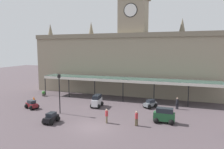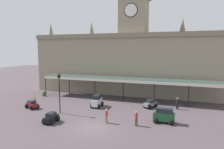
# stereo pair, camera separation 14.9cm
# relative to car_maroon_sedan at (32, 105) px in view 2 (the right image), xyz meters

# --- Properties ---
(ground_plane) EXTENTS (140.00, 140.00, 0.00)m
(ground_plane) POSITION_rel_car_maroon_sedan_xyz_m (11.36, -3.83, -0.50)
(ground_plane) COLOR #4E4247
(station_building) EXTENTS (38.69, 6.92, 18.72)m
(station_building) POSITION_rel_car_maroon_sedan_xyz_m (11.36, 15.06, 5.75)
(station_building) COLOR gray
(station_building) RESTS_ON ground
(entrance_canopy) EXTENTS (30.15, 3.26, 3.66)m
(entrance_canopy) POSITION_rel_car_maroon_sedan_xyz_m (11.36, 9.37, 3.01)
(entrance_canopy) COLOR #38564C
(entrance_canopy) RESTS_ON ground
(car_maroon_sedan) EXTENTS (2.23, 1.96, 1.19)m
(car_maroon_sedan) POSITION_rel_car_maroon_sedan_xyz_m (0.00, 0.00, 0.00)
(car_maroon_sedan) COLOR maroon
(car_maroon_sedan) RESTS_ON ground
(car_white_van) EXTENTS (1.73, 2.47, 1.77)m
(car_white_van) POSITION_rel_car_maroon_sedan_xyz_m (8.56, 3.83, 0.30)
(car_white_van) COLOR silver
(car_white_van) RESTS_ON ground
(car_green_van) EXTENTS (2.41, 1.60, 1.77)m
(car_green_van) POSITION_rel_car_maroon_sedan_xyz_m (18.60, 0.11, 0.30)
(car_green_van) COLOR #1E512D
(car_green_van) RESTS_ON ground
(car_grey_sedan) EXTENTS (2.12, 2.25, 1.19)m
(car_grey_sedan) POSITION_rel_car_maroon_sedan_xyz_m (16.13, 5.90, 0.00)
(car_grey_sedan) COLOR slate
(car_grey_sedan) RESTS_ON ground
(car_black_sedan) EXTENTS (1.54, 2.06, 1.19)m
(car_black_sedan) POSITION_rel_car_maroon_sedan_xyz_m (6.13, -4.08, 0.00)
(car_black_sedan) COLOR black
(car_black_sedan) RESTS_ON ground
(pedestrian_crossing_forecourt) EXTENTS (0.34, 0.36, 1.67)m
(pedestrian_crossing_forecourt) POSITION_rel_car_maroon_sedan_xyz_m (12.29, -2.08, 0.41)
(pedestrian_crossing_forecourt) COLOR brown
(pedestrian_crossing_forecourt) RESTS_ON ground
(pedestrian_beside_cars) EXTENTS (0.34, 0.34, 1.67)m
(pedestrian_beside_cars) POSITION_rel_car_maroon_sedan_xyz_m (15.74, -1.83, 0.41)
(pedestrian_beside_cars) COLOR brown
(pedestrian_beside_cars) RESTS_ON ground
(pedestrian_near_entrance) EXTENTS (0.38, 0.34, 1.67)m
(pedestrian_near_entrance) POSITION_rel_car_maroon_sedan_xyz_m (19.87, 6.45, 0.41)
(pedestrian_near_entrance) COLOR black
(pedestrian_near_entrance) RESTS_ON ground
(victorian_lamppost) EXTENTS (0.30, 0.30, 5.35)m
(victorian_lamppost) POSITION_rel_car_maroon_sedan_xyz_m (5.17, -0.73, 2.79)
(victorian_lamppost) COLOR black
(victorian_lamppost) RESTS_ON ground
(traffic_cone) EXTENTS (0.40, 0.40, 0.59)m
(traffic_cone) POSITION_rel_car_maroon_sedan_xyz_m (-3.15, 4.26, -0.21)
(traffic_cone) COLOR orange
(traffic_cone) RESTS_ON ground
(planter_near_kerb) EXTENTS (0.60, 0.60, 0.96)m
(planter_near_kerb) POSITION_rel_car_maroon_sedan_xyz_m (-3.42, 7.24, -0.01)
(planter_near_kerb) COLOR #47423D
(planter_near_kerb) RESTS_ON ground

